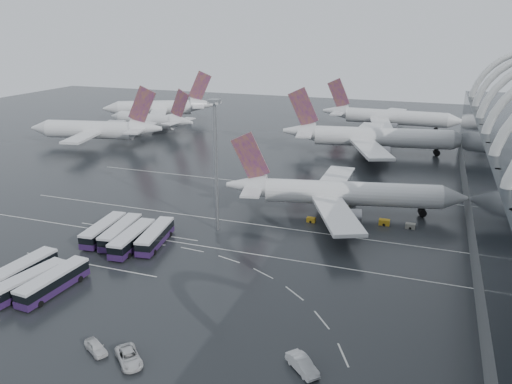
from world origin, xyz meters
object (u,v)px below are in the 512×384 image
(jet_remote_mid, at_px, (152,121))
(bus_row_far_b, at_px, (29,282))
(van_curve_b, at_px, (96,347))
(gse_cart_belly_c, at_px, (311,220))
(airliner_gate_c, at_px, (388,117))
(gse_cart_belly_a, at_px, (384,222))
(gse_cart_belly_e, at_px, (347,201))
(van_curve_c, at_px, (302,364))
(bus_row_near_b, at_px, (121,232))
(bus_row_near_d, at_px, (155,236))
(bus_row_far_a, at_px, (20,272))
(jet_remote_west, at_px, (98,130))
(airliner_gate_b, at_px, (372,138))
(bus_row_near_a, at_px, (104,230))
(jet_remote_far, at_px, (162,108))
(bus_row_far_c, at_px, (53,282))
(van_curve_a, at_px, (129,357))
(airliner_main, at_px, (340,194))
(floodlight_mast, at_px, (216,150))
(bus_row_near_c, at_px, (132,239))
(gse_cart_belly_d, at_px, (410,226))

(jet_remote_mid, bearing_deg, bus_row_far_b, 121.17)
(van_curve_b, distance_m, gse_cart_belly_c, 56.48)
(airliner_gate_c, distance_m, gse_cart_belly_a, 106.12)
(jet_remote_mid, distance_m, gse_cart_belly_e, 105.15)
(van_curve_c, distance_m, gse_cart_belly_a, 52.47)
(bus_row_near_b, relative_size, van_curve_b, 3.16)
(bus_row_near_d, bearing_deg, bus_row_far_a, 137.67)
(gse_cart_belly_a, bearing_deg, jet_remote_west, 157.87)
(airliner_gate_b, relative_size, bus_row_near_a, 4.52)
(jet_remote_far, height_order, van_curve_b, jet_remote_far)
(jet_remote_west, xyz_separation_m, bus_row_far_a, (49.35, -88.55, -3.64))
(bus_row_near_a, height_order, gse_cart_belly_e, bus_row_near_a)
(jet_remote_far, bearing_deg, van_curve_b, 90.46)
(jet_remote_mid, relative_size, bus_row_far_c, 3.05)
(airliner_gate_c, height_order, bus_row_far_a, airliner_gate_c)
(bus_row_near_a, bearing_deg, airliner_gate_b, -30.82)
(bus_row_far_c, distance_m, van_curve_a, 24.10)
(airliner_main, xyz_separation_m, floodlight_mast, (-22.22, -18.48, 12.60))
(airliner_main, xyz_separation_m, gse_cart_belly_c, (-4.64, -7.74, -4.08))
(jet_remote_west, xyz_separation_m, van_curve_a, (78.17, -100.53, -4.74))
(van_curve_b, bearing_deg, bus_row_near_c, 54.25)
(bus_row_near_a, height_order, bus_row_far_a, bus_row_far_a)
(bus_row_far_a, height_order, van_curve_b, bus_row_far_a)
(airliner_gate_c, distance_m, van_curve_c, 157.99)
(gse_cart_belly_c, height_order, gse_cart_belly_e, gse_cart_belly_e)
(bus_row_near_c, relative_size, gse_cart_belly_c, 7.48)
(jet_remote_mid, height_order, jet_remote_far, jet_remote_far)
(airliner_gate_b, height_order, bus_row_far_a, airliner_gate_b)
(airliner_main, relative_size, gse_cart_belly_d, 26.36)
(bus_row_near_d, height_order, van_curve_a, bus_row_near_d)
(bus_row_near_b, bearing_deg, airliner_gate_b, -30.61)
(jet_remote_mid, bearing_deg, airliner_gate_c, -148.01)
(airliner_gate_b, relative_size, gse_cart_belly_e, 27.98)
(jet_remote_far, height_order, gse_cart_belly_d, jet_remote_far)
(floodlight_mast, bearing_deg, jet_remote_far, 124.72)
(van_curve_b, bearing_deg, bus_row_far_c, 85.91)
(bus_row_far_b, distance_m, gse_cart_belly_e, 72.30)
(bus_row_near_a, xyz_separation_m, bus_row_near_c, (7.89, -1.80, 0.06))
(jet_remote_west, bearing_deg, bus_row_near_b, 117.31)
(bus_row_near_d, height_order, van_curve_c, bus_row_near_d)
(airliner_gate_b, xyz_separation_m, bus_row_near_b, (-37.83, -89.04, -3.55))
(airliner_main, bearing_deg, gse_cart_belly_d, -26.72)
(jet_remote_west, bearing_deg, gse_cart_belly_d, 147.15)
(van_curve_c, bearing_deg, gse_cart_belly_d, 31.20)
(jet_remote_mid, relative_size, floodlight_mast, 1.52)
(jet_remote_west, bearing_deg, bus_row_far_a, 107.47)
(jet_remote_west, distance_m, van_curve_b, 123.95)
(bus_row_near_d, distance_m, floodlight_mast, 20.73)
(bus_row_far_a, height_order, van_curve_a, bus_row_far_a)
(van_curve_c, bearing_deg, gse_cart_belly_c, 54.47)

